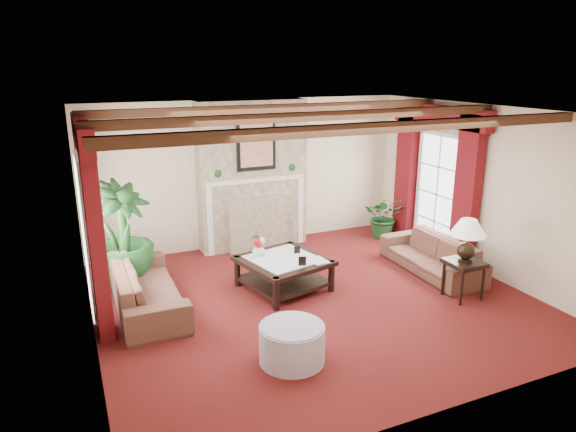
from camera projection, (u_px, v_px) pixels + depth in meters
name	position (u px, v px, depth m)	size (l,w,h in m)	color
floor	(314.00, 300.00, 7.48)	(6.00, 6.00, 0.00)	#4B0D10
ceiling	(317.00, 112.00, 6.71)	(6.00, 6.00, 0.00)	white
back_wall	(249.00, 173.00, 9.50)	(6.00, 0.02, 2.70)	beige
left_wall	(84.00, 239.00, 5.93)	(0.02, 5.50, 2.70)	beige
right_wall	(482.00, 190.00, 8.25)	(0.02, 5.50, 2.70)	beige
ceiling_beams	(317.00, 116.00, 6.73)	(6.00, 3.00, 0.12)	#351D10
fireplace	(251.00, 100.00, 8.95)	(2.00, 0.52, 2.70)	tan
french_door_left	(75.00, 158.00, 6.60)	(0.10, 1.10, 2.16)	white
french_door_right	(443.00, 134.00, 8.90)	(0.10, 1.10, 2.16)	white
curtains_left	(81.00, 125.00, 6.52)	(0.20, 2.40, 2.55)	#560B12
curtains_right	(440.00, 110.00, 8.74)	(0.20, 2.40, 2.55)	#560B12
sofa_left	(146.00, 280.00, 7.13)	(0.63, 2.14, 0.84)	black
sofa_right	(432.00, 250.00, 8.40)	(0.60, 1.95, 0.76)	black
potted_palm	(124.00, 258.00, 7.82)	(1.74, 1.86, 0.92)	black
small_plant	(384.00, 221.00, 10.10)	(1.10, 1.12, 0.66)	black
coffee_table	(284.00, 274.00, 7.79)	(1.17, 1.17, 0.48)	black
side_table	(463.00, 279.00, 7.47)	(0.49, 0.49, 0.57)	black
ottoman	(292.00, 344.00, 5.87)	(0.76, 0.76, 0.44)	#ACA2B8
table_lamp	(467.00, 240.00, 7.30)	(0.51, 0.51, 0.65)	black
flower_vase	(259.00, 250.00, 7.81)	(0.24, 0.24, 0.19)	silver
book	(311.00, 253.00, 7.52)	(0.23, 0.04, 0.32)	black
photo_frame_a	(302.00, 261.00, 7.42)	(0.11, 0.02, 0.15)	black
photo_frame_b	(297.00, 250.00, 7.91)	(0.10, 0.02, 0.13)	black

